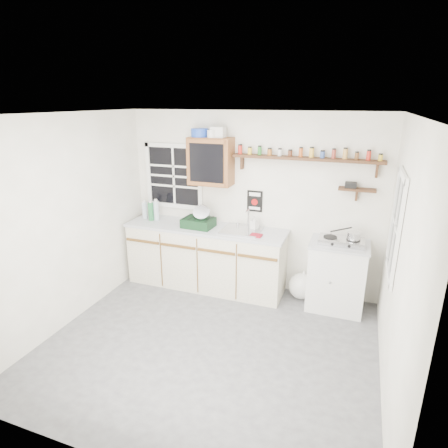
# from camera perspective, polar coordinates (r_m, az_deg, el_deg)

# --- Properties ---
(room) EXTENTS (3.64, 3.24, 2.54)m
(room) POSITION_cam_1_polar(r_m,az_deg,el_deg) (3.85, -2.44, -2.59)
(room) COLOR #49494B
(room) RESTS_ON ground
(main_cabinet) EXTENTS (2.31, 0.63, 0.92)m
(main_cabinet) POSITION_cam_1_polar(r_m,az_deg,el_deg) (5.46, -2.79, -4.98)
(main_cabinet) COLOR #B8B098
(main_cabinet) RESTS_ON floor
(right_cabinet) EXTENTS (0.73, 0.57, 0.91)m
(right_cabinet) POSITION_cam_1_polar(r_m,az_deg,el_deg) (5.12, 16.78, -7.53)
(right_cabinet) COLOR silver
(right_cabinet) RESTS_ON floor
(sink) EXTENTS (0.52, 0.44, 0.29)m
(sink) POSITION_cam_1_polar(r_m,az_deg,el_deg) (5.13, 2.69, -0.95)
(sink) COLOR #B0B0B4
(sink) RESTS_ON main_cabinet
(upper_cabinet) EXTENTS (0.60, 0.32, 0.65)m
(upper_cabinet) POSITION_cam_1_polar(r_m,az_deg,el_deg) (5.20, -2.04, 9.51)
(upper_cabinet) COLOR #5E3317
(upper_cabinet) RESTS_ON wall_back
(upper_cabinet_clutter) EXTENTS (0.48, 0.24, 0.14)m
(upper_cabinet_clutter) POSITION_cam_1_polar(r_m,az_deg,el_deg) (5.17, -2.57, 13.74)
(upper_cabinet_clutter) COLOR #1B3FB2
(upper_cabinet_clutter) RESTS_ON upper_cabinet
(spice_shelf) EXTENTS (1.91, 0.18, 0.35)m
(spice_shelf) POSITION_cam_1_polar(r_m,az_deg,el_deg) (4.92, 12.32, 9.86)
(spice_shelf) COLOR #311E0D
(spice_shelf) RESTS_ON wall_back
(secondary_shelf) EXTENTS (0.45, 0.16, 0.24)m
(secondary_shelf) POSITION_cam_1_polar(r_m,az_deg,el_deg) (4.95, 19.37, 5.10)
(secondary_shelf) COLOR #311E0D
(secondary_shelf) RESTS_ON wall_back
(warning_sign) EXTENTS (0.22, 0.02, 0.30)m
(warning_sign) POSITION_cam_1_polar(r_m,az_deg,el_deg) (5.26, 4.70, 3.48)
(warning_sign) COLOR black
(warning_sign) RESTS_ON wall_back
(window_back) EXTENTS (0.93, 0.03, 0.98)m
(window_back) POSITION_cam_1_polar(r_m,az_deg,el_deg) (5.64, -7.64, 7.23)
(window_back) COLOR black
(window_back) RESTS_ON wall_back
(window_right) EXTENTS (0.03, 0.78, 1.08)m
(window_right) POSITION_cam_1_polar(r_m,az_deg,el_deg) (4.06, 24.79, -0.22)
(window_right) COLOR black
(window_right) RESTS_ON wall_back
(water_bottles) EXTENTS (0.28, 0.14, 0.32)m
(water_bottles) POSITION_cam_1_polar(r_m,az_deg,el_deg) (5.68, -11.06, 2.04)
(water_bottles) COLOR #AABBC7
(water_bottles) RESTS_ON main_cabinet
(dish_rack) EXTENTS (0.44, 0.34, 0.32)m
(dish_rack) POSITION_cam_1_polar(r_m,az_deg,el_deg) (5.26, -3.77, 0.59)
(dish_rack) COLOR black
(dish_rack) RESTS_ON main_cabinet
(soap_bottle) EXTENTS (0.12, 0.12, 0.20)m
(soap_bottle) POSITION_cam_1_polar(r_m,az_deg,el_deg) (5.16, 4.65, 0.18)
(soap_bottle) COLOR silver
(soap_bottle) RESTS_ON main_cabinet
(rag) EXTENTS (0.16, 0.14, 0.02)m
(rag) POSITION_cam_1_polar(r_m,az_deg,el_deg) (4.95, 4.91, -1.74)
(rag) COLOR maroon
(rag) RESTS_ON main_cabinet
(hotplate) EXTENTS (0.55, 0.30, 0.08)m
(hotplate) POSITION_cam_1_polar(r_m,az_deg,el_deg) (4.92, 17.46, -2.48)
(hotplate) COLOR #B0B0B4
(hotplate) RESTS_ON right_cabinet
(saucepan) EXTENTS (0.38, 0.26, 0.17)m
(saucepan) POSITION_cam_1_polar(r_m,az_deg,el_deg) (4.89, 19.09, -1.72)
(saucepan) COLOR #B0B0B4
(saucepan) RESTS_ON hotplate
(trash_bag) EXTENTS (0.39, 0.35, 0.44)m
(trash_bag) POSITION_cam_1_polar(r_m,az_deg,el_deg) (5.34, 11.72, -9.21)
(trash_bag) COLOR silver
(trash_bag) RESTS_ON floor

